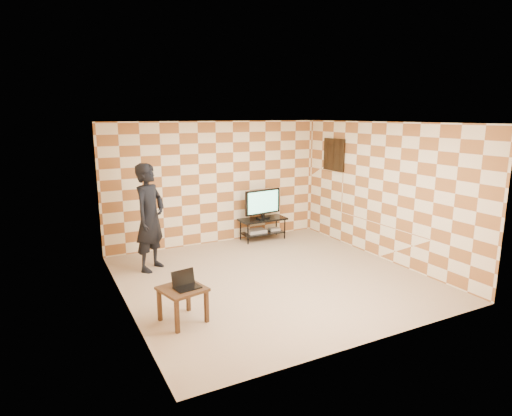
# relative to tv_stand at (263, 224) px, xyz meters

# --- Properties ---
(floor) EXTENTS (5.00, 5.00, 0.00)m
(floor) POSITION_rel_tv_stand_xyz_m (-0.99, -2.19, -0.37)
(floor) COLOR tan
(floor) RESTS_ON ground
(wall_back) EXTENTS (5.00, 0.02, 2.70)m
(wall_back) POSITION_rel_tv_stand_xyz_m (-0.99, 0.31, 0.98)
(wall_back) COLOR #FAE9C2
(wall_back) RESTS_ON ground
(wall_front) EXTENTS (5.00, 0.02, 2.70)m
(wall_front) POSITION_rel_tv_stand_xyz_m (-0.99, -4.69, 0.98)
(wall_front) COLOR #FAE9C2
(wall_front) RESTS_ON ground
(wall_left) EXTENTS (0.02, 5.00, 2.70)m
(wall_left) POSITION_rel_tv_stand_xyz_m (-3.49, -2.19, 0.98)
(wall_left) COLOR #FAE9C2
(wall_left) RESTS_ON ground
(wall_right) EXTENTS (0.02, 5.00, 2.70)m
(wall_right) POSITION_rel_tv_stand_xyz_m (1.51, -2.19, 0.98)
(wall_right) COLOR #FAE9C2
(wall_right) RESTS_ON ground
(ceiling) EXTENTS (5.00, 5.00, 0.02)m
(ceiling) POSITION_rel_tv_stand_xyz_m (-0.99, -2.19, 2.33)
(ceiling) COLOR white
(ceiling) RESTS_ON wall_back
(wall_art) EXTENTS (0.04, 0.72, 0.72)m
(wall_art) POSITION_rel_tv_stand_xyz_m (1.48, -0.64, 1.58)
(wall_art) COLOR black
(wall_art) RESTS_ON wall_right
(tv_stand) EXTENTS (1.08, 0.49, 0.50)m
(tv_stand) POSITION_rel_tv_stand_xyz_m (0.00, 0.00, 0.00)
(tv_stand) COLOR black
(tv_stand) RESTS_ON floor
(tv) EXTENTS (0.93, 0.21, 0.67)m
(tv) POSITION_rel_tv_stand_xyz_m (-0.00, -0.00, 0.51)
(tv) COLOR black
(tv) RESTS_ON tv_stand
(dvd_player) EXTENTS (0.44, 0.33, 0.07)m
(dvd_player) POSITION_rel_tv_stand_xyz_m (-0.15, 0.04, -0.16)
(dvd_player) COLOR #B8B8BB
(dvd_player) RESTS_ON tv_stand
(game_console) EXTENTS (0.25, 0.20, 0.05)m
(game_console) POSITION_rel_tv_stand_xyz_m (0.32, 0.01, -0.17)
(game_console) COLOR silver
(game_console) RESTS_ON tv_stand
(side_table) EXTENTS (0.68, 0.68, 0.50)m
(side_table) POSITION_rel_tv_stand_xyz_m (-2.89, -3.05, 0.04)
(side_table) COLOR #341F0E
(side_table) RESTS_ON floor
(laptop) EXTENTS (0.38, 0.32, 0.23)m
(laptop) POSITION_rel_tv_stand_xyz_m (-2.84, -3.05, 0.18)
(laptop) COLOR black
(laptop) RESTS_ON side_table
(person) EXTENTS (0.86, 0.84, 1.99)m
(person) POSITION_rel_tv_stand_xyz_m (-2.76, -0.78, 0.63)
(person) COLOR black
(person) RESTS_ON floor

